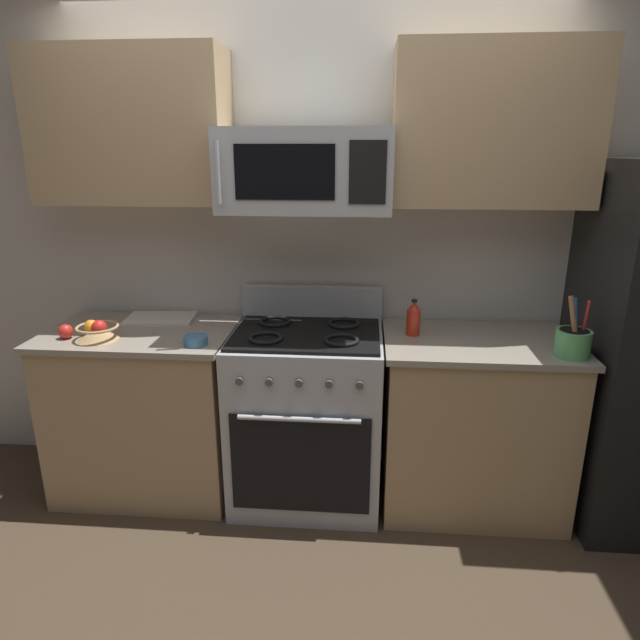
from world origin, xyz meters
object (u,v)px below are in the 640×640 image
apple_loose (66,332)px  cutting_board (161,318)px  microwave (306,171)px  prep_bowl (196,340)px  utensil_crock (573,341)px  range_oven (307,413)px  bottle_hot_sauce (413,319)px  fruit_basket (97,331)px

apple_loose → cutting_board: size_ratio=0.20×
microwave → prep_bowl: (-0.51, -0.22, -0.77)m
microwave → utensil_crock: bearing=-10.3°
range_oven → bottle_hot_sauce: bearing=5.0°
microwave → bottle_hot_sauce: 0.89m
fruit_basket → microwave: bearing=10.1°
utensil_crock → cutting_board: bearing=169.4°
fruit_basket → prep_bowl: 0.50m
range_oven → utensil_crock: utensil_crock is taller
microwave → fruit_basket: (-1.01, -0.18, -0.76)m
cutting_board → bottle_hot_sauce: bearing=-5.9°
range_oven → microwave: 1.23m
range_oven → fruit_basket: bearing=-171.4°
utensil_crock → range_oven: bearing=170.9°
range_oven → bottle_hot_sauce: bottle_hot_sauce is taller
fruit_basket → apple_loose: fruit_basket is taller
cutting_board → bottle_hot_sauce: 1.37m
cutting_board → bottle_hot_sauce: size_ratio=1.98×
utensil_crock → prep_bowl: 1.74m
cutting_board → prep_bowl: size_ratio=3.12×
range_oven → bottle_hot_sauce: (0.53, 0.05, 0.52)m
apple_loose → cutting_board: apple_loose is taller
cutting_board → apple_loose: bearing=-135.8°
microwave → prep_bowl: 0.95m
range_oven → bottle_hot_sauce: 0.75m
range_oven → cutting_board: range_oven is taller
cutting_board → prep_bowl: prep_bowl is taller
fruit_basket → apple_loose: 0.16m
prep_bowl → bottle_hot_sauce: bearing=12.7°
fruit_basket → range_oven: bearing=8.6°
apple_loose → cutting_board: (0.35, 0.34, -0.03)m
range_oven → microwave: size_ratio=1.37×
range_oven → utensil_crock: bearing=-9.1°
microwave → fruit_basket: 1.28m
cutting_board → bottle_hot_sauce: bottle_hot_sauce is taller
utensil_crock → apple_loose: utensil_crock is taller
fruit_basket → cutting_board: (0.19, 0.34, -0.03)m
apple_loose → fruit_basket: bearing=0.7°
range_oven → apple_loose: 1.28m
bottle_hot_sauce → apple_loose: bearing=-173.3°
fruit_basket → apple_loose: (-0.16, -0.00, -0.01)m
range_oven → apple_loose: bearing=-172.5°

